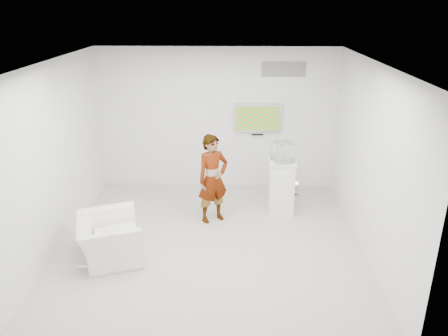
% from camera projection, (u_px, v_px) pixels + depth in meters
% --- Properties ---
extents(room, '(5.01, 5.01, 3.00)m').
position_uv_depth(room, '(211.00, 160.00, 6.89)').
color(room, beige).
rests_on(room, ground).
extents(tv, '(1.00, 0.08, 0.60)m').
position_uv_depth(tv, '(258.00, 118.00, 9.14)').
color(tv, '#BBBBC0').
rests_on(tv, room).
extents(logo_decal, '(0.90, 0.02, 0.30)m').
position_uv_depth(logo_decal, '(284.00, 69.00, 8.80)').
color(logo_decal, slate).
rests_on(logo_decal, room).
extents(person, '(0.72, 0.66, 1.66)m').
position_uv_depth(person, '(213.00, 179.00, 7.91)').
color(person, white).
rests_on(person, room).
extents(armchair, '(1.22, 1.31, 0.69)m').
position_uv_depth(armchair, '(109.00, 238.00, 6.88)').
color(armchair, white).
rests_on(armchair, room).
extents(pedestal, '(0.51, 0.51, 1.04)m').
position_uv_depth(pedestal, '(281.00, 187.00, 8.34)').
color(pedestal, white).
rests_on(pedestal, room).
extents(floor_uplight, '(0.22, 0.22, 0.31)m').
position_uv_depth(floor_uplight, '(296.00, 189.00, 9.14)').
color(floor_uplight, silver).
rests_on(floor_uplight, room).
extents(vitrine, '(0.47, 0.47, 0.36)m').
position_uv_depth(vitrine, '(283.00, 152.00, 8.09)').
color(vitrine, white).
rests_on(vitrine, pedestal).
extents(console, '(0.06, 0.17, 0.23)m').
position_uv_depth(console, '(283.00, 155.00, 8.11)').
color(console, white).
rests_on(console, pedestal).
extents(wii_remote, '(0.11, 0.15, 0.04)m').
position_uv_depth(wii_remote, '(220.00, 140.00, 7.91)').
color(wii_remote, white).
rests_on(wii_remote, person).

